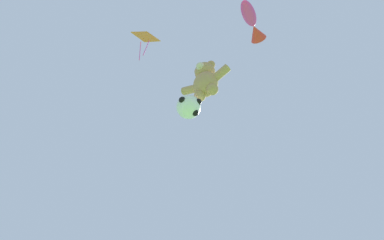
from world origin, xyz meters
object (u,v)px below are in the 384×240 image
object	(u,v)px
fish_kite_magenta	(252,23)
diamond_kite	(146,38)
soccer_ball_kite	(189,107)
teddy_bear_kite	(205,80)

from	to	relation	value
fish_kite_magenta	diamond_kite	xyz separation A→B (m)	(-4.67, -1.32, 1.58)
fish_kite_magenta	diamond_kite	world-z (taller)	diamond_kite
soccer_ball_kite	fish_kite_magenta	bearing A→B (deg)	11.62
teddy_bear_kite	fish_kite_magenta	world-z (taller)	fish_kite_magenta
diamond_kite	teddy_bear_kite	bearing A→B (deg)	21.07
teddy_bear_kite	soccer_ball_kite	xyz separation A→B (m)	(-0.56, -0.21, -1.45)
teddy_bear_kite	diamond_kite	world-z (taller)	diamond_kite
teddy_bear_kite	fish_kite_magenta	size ratio (longest dim) A/B	1.08
soccer_ball_kite	diamond_kite	distance (m)	6.42
fish_kite_magenta	diamond_kite	distance (m)	5.11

